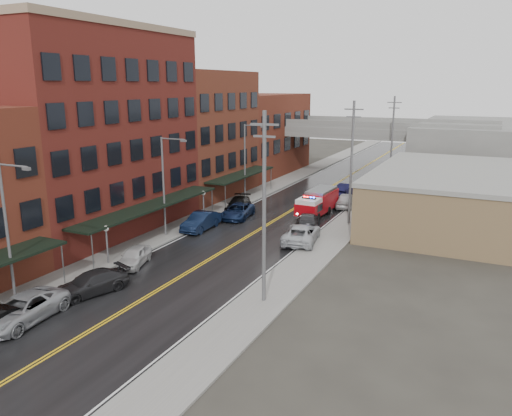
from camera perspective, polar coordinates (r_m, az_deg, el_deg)
The scene contains 32 objects.
road at distance 47.89m, azimuth 0.59°, elevation -2.36°, with size 11.00×160.00×0.02m, color black.
sidewalk_left at distance 51.27m, azimuth -6.82°, elevation -1.29°, with size 3.00×160.00×0.15m, color slate.
sidewalk_right at distance 45.40m, azimuth 8.98°, elevation -3.38°, with size 3.00×160.00×0.15m, color slate.
curb_left at distance 50.43m, azimuth -5.24°, elevation -1.50°, with size 0.30×160.00×0.15m, color gray.
curb_right at distance 45.86m, azimuth 7.01°, elevation -3.13°, with size 0.30×160.00×0.15m, color gray.
brick_building_b at distance 47.87m, azimuth -17.84°, elevation 7.94°, with size 9.00×20.00×18.00m, color #5C1B18.
brick_building_c at distance 61.86m, azimuth -6.53°, elevation 8.33°, with size 9.00×15.00×15.00m, color brown.
brick_building_far at distance 77.31m, azimuth 0.46°, elevation 8.42°, with size 9.00×20.00×12.00m, color #5F2918.
tan_building at distance 52.91m, azimuth 21.33°, elevation 1.02°, with size 14.00×22.00×5.00m, color olive.
right_far_block at distance 82.20m, azimuth 24.60°, elevation 6.09°, with size 18.00×30.00×8.00m, color slate.
awning_1 at distance 45.11m, azimuth -11.89°, elevation 0.22°, with size 2.60×18.00×3.09m.
awning_2 at distance 59.61m, azimuth -1.65°, elevation 3.83°, with size 2.60×13.00×3.09m.
globe_lamp_1 at distance 39.45m, azimuth -16.72°, elevation -3.08°, with size 0.44×0.44×3.12m.
globe_lamp_2 at distance 50.26m, azimuth -6.03°, elevation 1.06°, with size 0.44×0.44×3.12m.
street_lamp_0 at distance 33.61m, azimuth -26.39°, elevation -1.80°, with size 2.64×0.22×9.00m.
street_lamp_1 at distance 44.88m, azimuth -10.29°, elevation 3.10°, with size 2.64×0.22×9.00m.
street_lamp_2 at distance 58.40m, azimuth -1.07°, elevation 5.80°, with size 2.64×0.22×9.00m.
utility_pole_0 at distance 30.18m, azimuth 0.94°, elevation 0.23°, with size 1.80×0.24×12.00m.
utility_pole_1 at distance 48.75m, azimuth 10.86°, elevation 5.26°, with size 1.80×0.24×12.00m.
utility_pole_2 at distance 68.13m, azimuth 15.27°, elevation 7.44°, with size 1.80×0.24×12.00m.
overpass at distance 76.53m, azimuth 10.91°, elevation 8.10°, with size 40.00×10.00×7.50m.
fire_truck at distance 52.90m, azimuth 7.02°, elevation 0.69°, with size 3.09×7.25×2.62m.
parked_car_left_2 at distance 32.45m, azimuth -25.13°, elevation -10.44°, with size 2.62×5.68×1.58m, color gray.
parked_car_left_3 at distance 34.94m, azimuth -18.33°, elevation -8.16°, with size 2.05×5.05×1.46m, color black.
parked_car_left_4 at distance 39.33m, azimuth -13.75°, elevation -5.40°, with size 1.67×4.15×1.41m, color #BDBDBD.
parked_car_left_5 at distance 47.60m, azimuth -6.31°, elevation -1.52°, with size 1.77×5.07×1.67m, color black.
parked_car_left_6 at distance 51.54m, azimuth -2.09°, elevation -0.36°, with size 2.43×5.27×1.46m, color #112043.
parked_car_left_7 at distance 53.99m, azimuth -2.06°, elevation 0.35°, with size 2.17×5.34×1.55m, color black.
parked_car_right_0 at distance 43.68m, azimuth 5.21°, elevation -2.93°, with size 2.73×5.92×1.64m, color #B2B5BA.
parked_car_right_1 at distance 48.12m, azimuth 5.93°, elevation -1.46°, with size 2.06×5.07×1.47m, color #29292B.
parked_car_right_2 at distance 56.82m, azimuth 10.26°, elevation 0.89°, with size 1.97×4.91×1.67m, color #B4B4B4.
parked_car_right_3 at distance 62.81m, azimuth 10.50°, elevation 2.09°, with size 1.70×4.89×1.61m, color black.
Camera 1 is at (19.44, -11.64, 13.47)m, focal length 35.00 mm.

